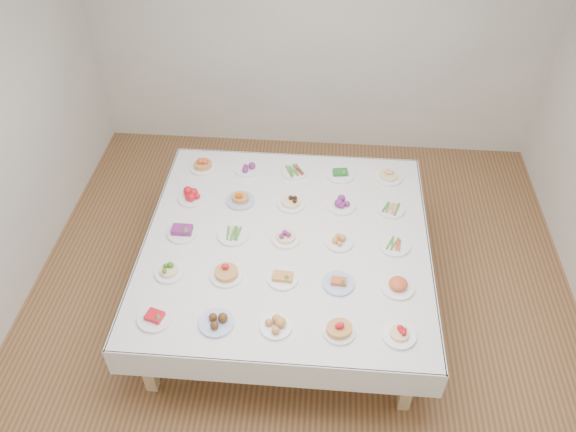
# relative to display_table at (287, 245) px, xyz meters

# --- Properties ---
(room_envelope) EXTENTS (5.02, 5.02, 2.81)m
(room_envelope) POSITION_rel_display_table_xyz_m (0.12, -0.07, 1.14)
(room_envelope) COLOR #95603E
(room_envelope) RESTS_ON ground
(display_table) EXTENTS (2.35, 2.35, 0.75)m
(display_table) POSITION_rel_display_table_xyz_m (0.00, 0.00, 0.00)
(display_table) COLOR white
(display_table) RESTS_ON ground
(dish_0) EXTENTS (0.25, 0.25, 0.10)m
(dish_0) POSITION_rel_display_table_xyz_m (-0.88, -0.87, 0.10)
(dish_0) COLOR white
(dish_0) RESTS_ON display_table
(dish_1) EXTENTS (0.25, 0.25, 0.10)m
(dish_1) POSITION_rel_display_table_xyz_m (-0.43, -0.88, 0.11)
(dish_1) COLOR #4C66B2
(dish_1) RESTS_ON display_table
(dish_2) EXTENTS (0.23, 0.23, 0.10)m
(dish_2) POSITION_rel_display_table_xyz_m (-0.00, -0.88, 0.11)
(dish_2) COLOR white
(dish_2) RESTS_ON display_table
(dish_3) EXTENTS (0.23, 0.23, 0.14)m
(dish_3) POSITION_rel_display_table_xyz_m (0.44, -0.88, 0.13)
(dish_3) COLOR white
(dish_3) RESTS_ON display_table
(dish_4) EXTENTS (0.24, 0.24, 0.12)m
(dish_4) POSITION_rel_display_table_xyz_m (0.86, -0.88, 0.12)
(dish_4) COLOR white
(dish_4) RESTS_ON display_table
(dish_5) EXTENTS (0.22, 0.22, 0.12)m
(dish_5) POSITION_rel_display_table_xyz_m (-0.88, -0.44, 0.12)
(dish_5) COLOR white
(dish_5) RESTS_ON display_table
(dish_6) EXTENTS (0.25, 0.25, 0.15)m
(dish_6) POSITION_rel_display_table_xyz_m (-0.43, -0.43, 0.13)
(dish_6) COLOR white
(dish_6) RESTS_ON display_table
(dish_7) EXTENTS (0.23, 0.23, 0.10)m
(dish_7) POSITION_rel_display_table_xyz_m (0.01, -0.43, 0.10)
(dish_7) COLOR white
(dish_7) RESTS_ON display_table
(dish_8) EXTENTS (0.24, 0.24, 0.09)m
(dish_8) POSITION_rel_display_table_xyz_m (0.43, -0.44, 0.10)
(dish_8) COLOR #4C66B2
(dish_8) RESTS_ON display_table
(dish_9) EXTENTS (0.25, 0.25, 0.13)m
(dish_9) POSITION_rel_display_table_xyz_m (0.88, -0.44, 0.12)
(dish_9) COLOR white
(dish_9) RESTS_ON display_table
(dish_10) EXTENTS (0.25, 0.25, 0.12)m
(dish_10) POSITION_rel_display_table_xyz_m (-0.87, 0.00, 0.11)
(dish_10) COLOR white
(dish_10) RESTS_ON display_table
(dish_11) EXTENTS (0.26, 0.26, 0.06)m
(dish_11) POSITION_rel_display_table_xyz_m (-0.44, 0.01, 0.09)
(dish_11) COLOR white
(dish_11) RESTS_ON display_table
(dish_12) EXTENTS (0.23, 0.23, 0.12)m
(dish_12) POSITION_rel_display_table_xyz_m (-0.01, 0.00, 0.12)
(dish_12) COLOR white
(dish_12) RESTS_ON display_table
(dish_13) EXTENTS (0.23, 0.23, 0.09)m
(dish_13) POSITION_rel_display_table_xyz_m (0.43, -0.00, 0.10)
(dish_13) COLOR white
(dish_13) RESTS_ON display_table
(dish_14) EXTENTS (0.25, 0.25, 0.05)m
(dish_14) POSITION_rel_display_table_xyz_m (0.88, -0.00, 0.08)
(dish_14) COLOR white
(dish_14) RESTS_ON display_table
(dish_15) EXTENTS (0.23, 0.23, 0.11)m
(dish_15) POSITION_rel_display_table_xyz_m (-0.88, 0.43, 0.11)
(dish_15) COLOR white
(dish_15) RESTS_ON display_table
(dish_16) EXTENTS (0.25, 0.25, 0.14)m
(dish_16) POSITION_rel_display_table_xyz_m (-0.45, 0.44, 0.12)
(dish_16) COLOR #4C66B2
(dish_16) RESTS_ON display_table
(dish_17) EXTENTS (0.24, 0.24, 0.13)m
(dish_17) POSITION_rel_display_table_xyz_m (0.01, 0.43, 0.12)
(dish_17) COLOR white
(dish_17) RESTS_ON display_table
(dish_18) EXTENTS (0.25, 0.25, 0.11)m
(dish_18) POSITION_rel_display_table_xyz_m (0.44, 0.44, 0.11)
(dish_18) COLOR white
(dish_18) RESTS_ON display_table
(dish_19) EXTENTS (0.23, 0.23, 0.05)m
(dish_19) POSITION_rel_display_table_xyz_m (0.87, 0.43, 0.08)
(dish_19) COLOR white
(dish_19) RESTS_ON display_table
(dish_20) EXTENTS (0.28, 0.27, 0.16)m
(dish_20) POSITION_rel_display_table_xyz_m (-0.86, 0.88, 0.14)
(dish_20) COLOR white
(dish_20) RESTS_ON display_table
(dish_21) EXTENTS (0.22, 0.22, 0.09)m
(dish_21) POSITION_rel_display_table_xyz_m (-0.44, 0.88, 0.10)
(dish_21) COLOR white
(dish_21) RESTS_ON display_table
(dish_22) EXTENTS (0.24, 0.24, 0.05)m
(dish_22) POSITION_rel_display_table_xyz_m (0.00, 0.88, 0.09)
(dish_22) COLOR white
(dish_22) RESTS_ON display_table
(dish_23) EXTENTS (0.26, 0.26, 0.11)m
(dish_23) POSITION_rel_display_table_xyz_m (0.43, 0.87, 0.11)
(dish_23) COLOR white
(dish_23) RESTS_ON display_table
(dish_24) EXTENTS (0.25, 0.25, 0.14)m
(dish_24) POSITION_rel_display_table_xyz_m (0.87, 0.87, 0.13)
(dish_24) COLOR white
(dish_24) RESTS_ON display_table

